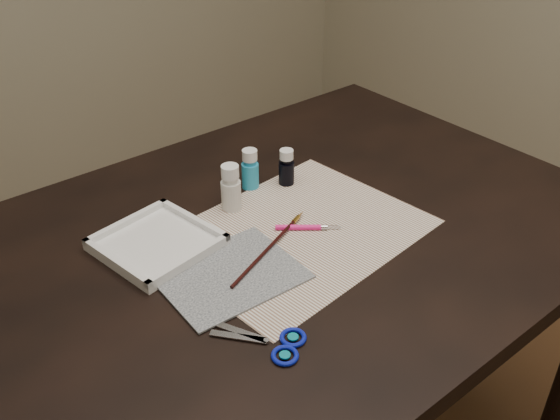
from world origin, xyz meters
TOP-DOWN VIEW (x-y plane):
  - table at (0.00, 0.00)m, footprint 1.30×0.90m
  - paper at (0.02, -0.02)m, footprint 0.50×0.40m
  - canvas at (-0.15, -0.05)m, footprint 0.24×0.20m
  - paint_bottle_white at (-0.02, 0.13)m, footprint 0.04×0.04m
  - paint_bottle_cyan at (0.06, 0.17)m, footprint 0.05×0.05m
  - paint_bottle_navy at (0.13, 0.13)m, footprint 0.04×0.04m
  - paintbrush at (-0.05, -0.03)m, footprint 0.25×0.11m
  - craft_knife at (0.05, -0.03)m, footprint 0.11×0.09m
  - scissors at (-0.21, -0.21)m, footprint 0.17×0.18m
  - palette_tray at (-0.21, 0.11)m, footprint 0.22×0.22m

SIDE VIEW (x-z plane):
  - table at x=0.00m, z-range 0.00..0.75m
  - paper at x=0.02m, z-range 0.75..0.75m
  - canvas at x=-0.15m, z-range 0.75..0.76m
  - scissors at x=-0.21m, z-range 0.75..0.76m
  - craft_knife at x=0.05m, z-range 0.75..0.76m
  - paintbrush at x=-0.05m, z-range 0.76..0.76m
  - palette_tray at x=-0.21m, z-range 0.75..0.77m
  - paint_bottle_navy at x=0.13m, z-range 0.75..0.83m
  - paint_bottle_cyan at x=0.06m, z-range 0.75..0.84m
  - paint_bottle_white at x=-0.02m, z-range 0.75..0.85m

